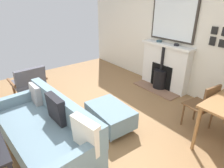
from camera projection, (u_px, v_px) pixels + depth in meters
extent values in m
cube|color=olive|center=(82.00, 120.00, 3.58)|extent=(4.94, 5.85, 0.01)
cube|color=beige|center=(173.00, 27.00, 4.35)|extent=(0.12, 5.85, 2.87)
cube|color=brown|center=(155.00, 89.00, 4.68)|extent=(0.35, 1.15, 0.03)
cube|color=silver|center=(165.00, 67.00, 4.63)|extent=(0.22, 1.22, 1.04)
cube|color=black|center=(162.00, 76.00, 4.66)|extent=(0.06, 0.59, 0.57)
cylinder|color=black|center=(160.00, 79.00, 4.67)|extent=(0.32, 0.32, 0.43)
cylinder|color=black|center=(161.00, 70.00, 4.57)|extent=(0.34, 0.34, 0.02)
cylinder|color=black|center=(162.00, 59.00, 4.45)|extent=(0.07, 0.07, 0.56)
cube|color=silver|center=(167.00, 45.00, 4.39)|extent=(0.27, 1.30, 0.05)
cube|color=#2D2823|center=(173.00, 19.00, 4.21)|extent=(0.04, 1.13, 0.95)
cube|color=silver|center=(173.00, 19.00, 4.20)|extent=(0.01, 1.05, 0.87)
cylinder|color=#334C56|center=(159.00, 41.00, 4.55)|extent=(0.13, 0.13, 0.04)
torus|color=#334C56|center=(159.00, 40.00, 4.54)|extent=(0.13, 0.13, 0.01)
cylinder|color=black|center=(176.00, 45.00, 4.21)|extent=(0.11, 0.11, 0.04)
torus|color=black|center=(177.00, 44.00, 4.20)|extent=(0.11, 0.11, 0.01)
cylinder|color=#B2B2B7|center=(5.00, 131.00, 3.19)|extent=(0.04, 0.04, 0.10)
cylinder|color=#B2B2B7|center=(43.00, 116.00, 3.59)|extent=(0.04, 0.04, 0.10)
cylinder|color=#B2B2B7|center=(96.00, 168.00, 2.51)|extent=(0.04, 0.04, 0.10)
cube|color=slate|center=(43.00, 136.00, 2.76)|extent=(0.95, 1.95, 0.32)
cube|color=slate|center=(63.00, 108.00, 2.84)|extent=(0.27, 1.90, 0.34)
cube|color=slate|center=(18.00, 99.00, 3.26)|extent=(0.78, 0.17, 0.17)
cube|color=slate|center=(76.00, 159.00, 2.06)|extent=(0.78, 0.17, 0.17)
cube|color=#99999E|center=(36.00, 94.00, 3.27)|extent=(0.13, 0.34, 0.34)
cube|color=black|center=(56.00, 110.00, 2.76)|extent=(0.14, 0.42, 0.42)
cube|color=beige|center=(86.00, 135.00, 2.27)|extent=(0.20, 0.43, 0.42)
cylinder|color=#B2B2B7|center=(90.00, 120.00, 3.50)|extent=(0.03, 0.03, 0.09)
cylinder|color=#B2B2B7|center=(111.00, 140.00, 3.01)|extent=(0.03, 0.03, 0.09)
cylinder|color=#B2B2B7|center=(110.00, 112.00, 3.73)|extent=(0.03, 0.03, 0.09)
cylinder|color=#B2B2B7|center=(132.00, 129.00, 3.24)|extent=(0.03, 0.03, 0.09)
cube|color=slate|center=(110.00, 115.00, 3.29)|extent=(0.59, 0.84, 0.30)
cube|color=brown|center=(37.00, 84.00, 4.55)|extent=(0.05, 0.05, 0.36)
cube|color=brown|center=(14.00, 91.00, 4.25)|extent=(0.05, 0.05, 0.36)
cube|color=brown|center=(45.00, 91.00, 4.22)|extent=(0.05, 0.05, 0.36)
cube|color=brown|center=(21.00, 99.00, 3.92)|extent=(0.05, 0.05, 0.36)
cube|color=#4C4C56|center=(28.00, 83.00, 4.15)|extent=(0.62, 0.59, 0.08)
cube|color=#4C4C56|center=(30.00, 77.00, 3.88)|extent=(0.61, 0.16, 0.37)
cube|color=brown|center=(42.00, 75.00, 4.30)|extent=(0.06, 0.53, 0.04)
cube|color=brown|center=(11.00, 83.00, 3.92)|extent=(0.06, 0.53, 0.04)
cylinder|color=olive|center=(196.00, 129.00, 2.74)|extent=(0.05, 0.05, 0.73)
cylinder|color=brown|center=(195.00, 109.00, 3.49)|extent=(0.04, 0.04, 0.43)
cylinder|color=brown|center=(183.00, 114.00, 3.34)|extent=(0.04, 0.04, 0.43)
cylinder|color=brown|center=(211.00, 118.00, 3.24)|extent=(0.04, 0.04, 0.43)
cylinder|color=brown|center=(199.00, 124.00, 3.09)|extent=(0.04, 0.04, 0.43)
cube|color=brown|center=(199.00, 105.00, 3.20)|extent=(0.45, 0.45, 0.02)
cube|color=brown|center=(211.00, 98.00, 2.98)|extent=(0.36, 0.08, 0.39)
cube|color=black|center=(215.00, 30.00, 3.61)|extent=(0.02, 0.11, 0.14)
cube|color=black|center=(212.00, 41.00, 3.69)|extent=(0.02, 0.11, 0.16)
cube|color=black|center=(223.00, 44.00, 3.55)|extent=(0.02, 0.14, 0.14)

